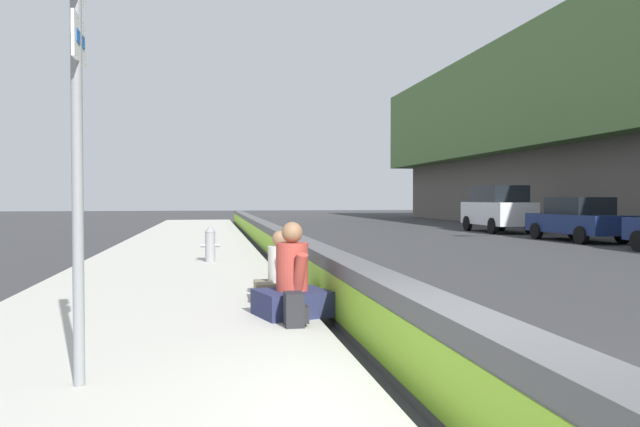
{
  "coord_description": "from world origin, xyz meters",
  "views": [
    {
      "loc": [
        -3.94,
        1.8,
        1.66
      ],
      "look_at": [
        6.61,
        -0.12,
        1.39
      ],
      "focal_mm": 33.78,
      "sensor_mm": 36.0,
      "label": 1
    }
  ],
  "objects_px": {
    "fire_hydrant": "(210,243)",
    "parked_car_fourth": "(578,219)",
    "seated_person_foreground": "(292,286)",
    "backpack": "(295,310)",
    "route_sign_post": "(78,130)",
    "parked_car_midline": "(498,208)",
    "seated_person_middle": "(280,278)"
  },
  "relations": [
    {
      "from": "route_sign_post",
      "to": "fire_hydrant",
      "type": "bearing_deg",
      "value": -6.2
    },
    {
      "from": "route_sign_post",
      "to": "parked_car_midline",
      "type": "bearing_deg",
      "value": -33.73
    },
    {
      "from": "seated_person_middle",
      "to": "backpack",
      "type": "bearing_deg",
      "value": 179.01
    },
    {
      "from": "seated_person_foreground",
      "to": "parked_car_fourth",
      "type": "height_order",
      "value": "parked_car_fourth"
    },
    {
      "from": "route_sign_post",
      "to": "parked_car_midline",
      "type": "relative_size",
      "value": 0.74
    },
    {
      "from": "seated_person_foreground",
      "to": "seated_person_middle",
      "type": "xyz_separation_m",
      "value": [
        1.19,
        0.02,
        -0.05
      ]
    },
    {
      "from": "fire_hydrant",
      "to": "parked_car_fourth",
      "type": "height_order",
      "value": "parked_car_fourth"
    },
    {
      "from": "route_sign_post",
      "to": "backpack",
      "type": "height_order",
      "value": "route_sign_post"
    },
    {
      "from": "backpack",
      "to": "route_sign_post",
      "type": "bearing_deg",
      "value": 133.77
    },
    {
      "from": "backpack",
      "to": "parked_car_midline",
      "type": "bearing_deg",
      "value": -32.29
    },
    {
      "from": "seated_person_foreground",
      "to": "parked_car_midline",
      "type": "distance_m",
      "value": 23.66
    },
    {
      "from": "backpack",
      "to": "parked_car_fourth",
      "type": "bearing_deg",
      "value": -42.85
    },
    {
      "from": "parked_car_fourth",
      "to": "parked_car_midline",
      "type": "height_order",
      "value": "parked_car_midline"
    },
    {
      "from": "seated_person_foreground",
      "to": "backpack",
      "type": "distance_m",
      "value": 0.68
    },
    {
      "from": "backpack",
      "to": "parked_car_fourth",
      "type": "xyz_separation_m",
      "value": [
        14.06,
        -13.04,
        0.53
      ]
    },
    {
      "from": "fire_hydrant",
      "to": "parked_car_fourth",
      "type": "bearing_deg",
      "value": -65.32
    },
    {
      "from": "fire_hydrant",
      "to": "seated_person_foreground",
      "type": "height_order",
      "value": "seated_person_foreground"
    },
    {
      "from": "seated_person_middle",
      "to": "parked_car_midline",
      "type": "xyz_separation_m",
      "value": [
        18.64,
        -12.91,
        0.72
      ]
    },
    {
      "from": "route_sign_post",
      "to": "backpack",
      "type": "distance_m",
      "value": 3.39
    },
    {
      "from": "fire_hydrant",
      "to": "seated_person_foreground",
      "type": "xyz_separation_m",
      "value": [
        -6.95,
        -1.05,
        -0.07
      ]
    },
    {
      "from": "backpack",
      "to": "seated_person_middle",
      "type": "bearing_deg",
      "value": -0.99
    },
    {
      "from": "route_sign_post",
      "to": "parked_car_midline",
      "type": "distance_m",
      "value": 27.0
    },
    {
      "from": "seated_person_middle",
      "to": "parked_car_midline",
      "type": "bearing_deg",
      "value": -34.71
    },
    {
      "from": "fire_hydrant",
      "to": "route_sign_post",
      "type": "bearing_deg",
      "value": 173.8
    },
    {
      "from": "fire_hydrant",
      "to": "parked_car_midline",
      "type": "relative_size",
      "value": 0.18
    },
    {
      "from": "route_sign_post",
      "to": "seated_person_foreground",
      "type": "relative_size",
      "value": 2.95
    },
    {
      "from": "parked_car_fourth",
      "to": "seated_person_foreground",
      "type": "bearing_deg",
      "value": 135.91
    },
    {
      "from": "seated_person_middle",
      "to": "parked_car_midline",
      "type": "distance_m",
      "value": 22.69
    },
    {
      "from": "fire_hydrant",
      "to": "backpack",
      "type": "distance_m",
      "value": 7.67
    },
    {
      "from": "parked_car_fourth",
      "to": "route_sign_post",
      "type": "bearing_deg",
      "value": 136.71
    },
    {
      "from": "route_sign_post",
      "to": "fire_hydrant",
      "type": "relative_size",
      "value": 4.09
    },
    {
      "from": "backpack",
      "to": "parked_car_fourth",
      "type": "distance_m",
      "value": 19.18
    }
  ]
}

